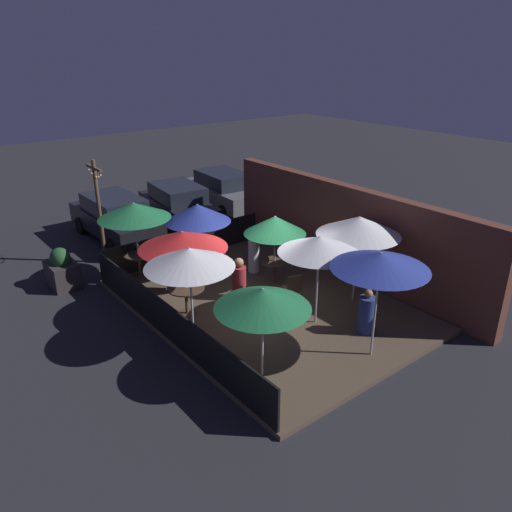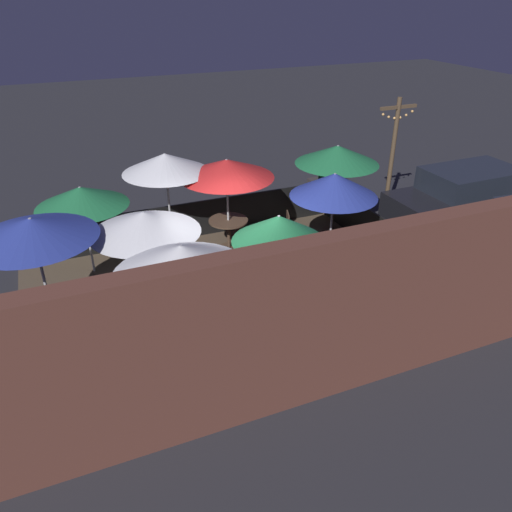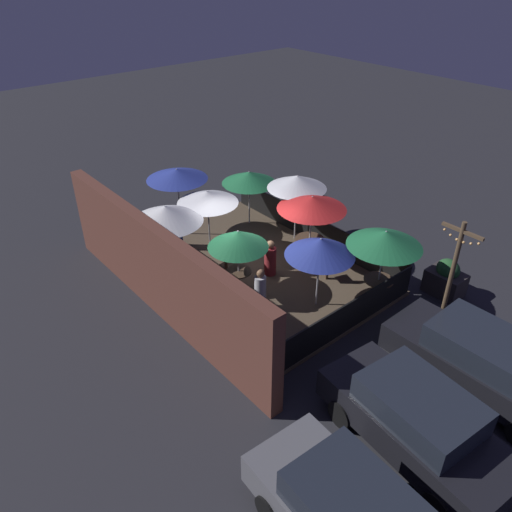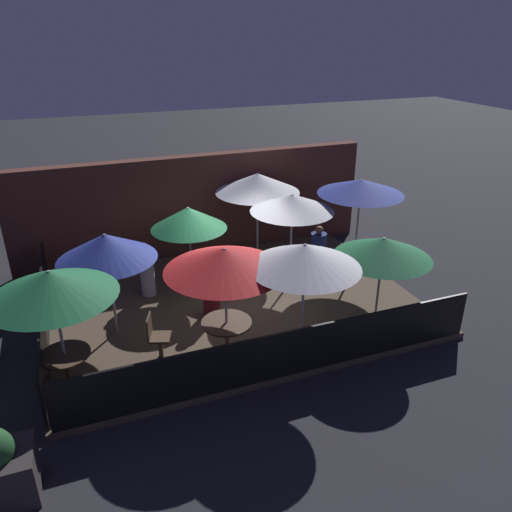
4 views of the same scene
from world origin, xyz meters
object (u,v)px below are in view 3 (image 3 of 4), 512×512
Objects in this scene: dining_table_0 at (239,275)px; planter_box at (446,279)px; patio_umbrella_7 at (249,177)px; patio_chair_1 at (225,255)px; patron_0 at (176,234)px; patio_umbrella_4 at (166,214)px; patron_2 at (270,259)px; patio_umbrella_8 at (177,174)px; dining_table_1 at (378,284)px; patio_umbrella_3 at (207,197)px; patio_umbrella_1 at (385,239)px; patio_umbrella_6 at (297,182)px; patio_umbrella_0 at (238,239)px; patio_umbrella_5 at (320,247)px; patron_1 at (260,291)px; patio_chair_0 at (328,267)px; dining_table_2 at (309,243)px; light_post at (452,273)px; patio_umbrella_2 at (312,203)px; parked_car_1 at (416,421)px; parked_car_0 at (483,363)px.

dining_table_0 is 6.23m from planter_box.
patio_umbrella_7 reaches higher than patio_chair_1.
patron_0 is (3.42, 0.01, -0.07)m from dining_table_0.
patron_2 is (-2.00, -2.40, -1.61)m from patio_umbrella_4.
patio_umbrella_8 is 7.61m from dining_table_1.
patio_umbrella_1 is at bearing -157.10° from patio_umbrella_3.
patio_umbrella_3 is 1.95× the size of planter_box.
patron_0 reaches higher than planter_box.
dining_table_0 is at bearing 44.03° from dining_table_1.
patron_2 is at bearing 117.53° from patio_umbrella_6.
patio_umbrella_0 is 6.39m from planter_box.
patron_0 is (5.37, 1.33, -1.44)m from patio_umbrella_5.
dining_table_0 is at bearing 33.88° from patio_umbrella_5.
dining_table_1 is at bearing 90.00° from patio_umbrella_1.
patio_umbrella_1 is at bearing 6.33° from patron_1.
dining_table_1 is at bearing -135.97° from patio_umbrella_0.
dining_table_1 is at bearing -148.65° from patio_chair_0.
dining_table_2 is 4.96m from light_post.
patio_umbrella_2 is 3.26m from patio_umbrella_7.
dining_table_0 is (1.95, 1.31, -1.37)m from patio_umbrella_5.
patio_umbrella_7 is 10.55m from parked_car_1.
patio_umbrella_4 is 3.51m from patron_2.
parked_car_0 is (-9.84, 1.10, -1.10)m from patio_umbrella_7.
patio_umbrella_4 reaches higher than parked_car_1.
patio_umbrella_6 is at bearing -9.30° from patio_umbrella_1.
patio_chair_1 is at bearing -19.76° from patio_umbrella_0.
patio_chair_0 is at bearing 172.96° from patio_umbrella_7.
patio_umbrella_3 is at bearing -5.94° from patron_0.
patio_umbrella_6 is 0.53× the size of parked_car_0.
patio_umbrella_6 is (3.19, -2.21, 0.24)m from patio_umbrella_5.
patio_umbrella_2 is 2.49× the size of patio_chair_1.
patron_0 is (-0.72, 0.65, -1.81)m from patio_umbrella_8.
patio_umbrella_6 reaches higher than dining_table_0.
dining_table_0 is at bearing 50.48° from planter_box.
patron_2 is at bearing 84.53° from dining_table_2.
patio_umbrella_4 is 3.16× the size of dining_table_0.
planter_box is at bearing -146.35° from patio_umbrella_3.
patio_umbrella_8 is 2.75× the size of patio_chair_0.
patio_umbrella_6 is at bearing -110.53° from patio_umbrella_3.
planter_box is (-1.02, -1.96, -0.17)m from dining_table_1.
patio_umbrella_0 is 0.62× the size of light_post.
patio_umbrella_8 reaches higher than planter_box.
patio_umbrella_0 is 0.91× the size of patio_umbrella_2.
dining_table_2 is 0.21× the size of parked_car_0.
parked_car_0 is (-10.77, -1.31, -1.58)m from patio_umbrella_8.
patio_umbrella_0 reaches higher than patio_umbrella_7.
patron_1 is at bearing 172.36° from patio_umbrella_8.
dining_table_2 reaches higher than dining_table_1.
patron_0 is at bearing -38.38° from patio_umbrella_4.
parked_car_1 reaches higher than patron_2.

